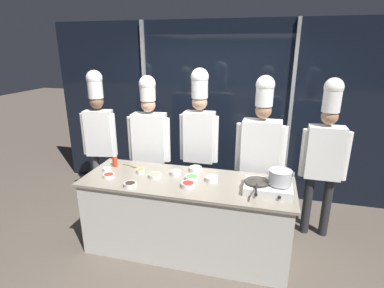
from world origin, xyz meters
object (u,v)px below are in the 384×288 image
(prep_bowl_bean_sprouts, at_px, (196,169))
(serving_spoon_slotted, at_px, (132,166))
(prep_bowl_soy_glaze, at_px, (130,184))
(prep_bowl_mushrooms, at_px, (155,175))
(portable_stove, at_px, (268,187))
(prep_bowl_rice, at_px, (212,178))
(chef_line, at_px, (199,132))
(prep_bowl_scallions, at_px, (192,178))
(chef_head, at_px, (99,128))
(prep_bowl_chili_flakes, at_px, (109,175))
(frying_pan, at_px, (257,180))
(prep_bowl_noodles, at_px, (107,169))
(stock_pot, at_px, (280,177))
(chef_sous, at_px, (150,137))
(prep_bowl_bell_pepper, at_px, (188,184))
(prep_bowl_carrots, at_px, (141,171))
(prep_bowl_shrimp, at_px, (176,172))
(chef_apprentice, at_px, (325,149))
(squeeze_bottle_chili, at_px, (115,160))
(chef_pastry, at_px, (261,146))

(prep_bowl_bean_sprouts, relative_size, serving_spoon_slotted, 0.69)
(prep_bowl_soy_glaze, height_order, prep_bowl_mushrooms, prep_bowl_mushrooms)
(portable_stove, bearing_deg, prep_bowl_rice, 170.85)
(chef_line, bearing_deg, prep_bowl_scallions, 97.27)
(serving_spoon_slotted, height_order, chef_head, chef_head)
(prep_bowl_chili_flakes, xyz_separation_m, prep_bowl_mushrooms, (0.52, 0.12, 0.00))
(frying_pan, distance_m, chef_line, 1.18)
(prep_bowl_noodles, height_order, prep_bowl_scallions, prep_bowl_scallions)
(stock_pot, relative_size, chef_sous, 0.13)
(prep_bowl_scallions, bearing_deg, prep_bowl_bell_pepper, -87.66)
(chef_head, bearing_deg, stock_pot, 152.48)
(prep_bowl_bean_sprouts, height_order, chef_head, chef_head)
(portable_stove, height_order, prep_bowl_carrots, portable_stove)
(prep_bowl_shrimp, distance_m, chef_apprentice, 1.79)
(frying_pan, xyz_separation_m, squeeze_bottle_chili, (-1.74, 0.23, -0.03))
(prep_bowl_rice, bearing_deg, prep_bowl_soy_glaze, -157.36)
(prep_bowl_shrimp, height_order, prep_bowl_rice, prep_bowl_rice)
(prep_bowl_soy_glaze, xyz_separation_m, chef_pastry, (1.31, 0.95, 0.23))
(prep_bowl_bean_sprouts, bearing_deg, chef_pastry, 27.10)
(prep_bowl_soy_glaze, relative_size, prep_bowl_bean_sprouts, 0.90)
(frying_pan, xyz_separation_m, chef_sous, (-1.49, 0.75, 0.13))
(squeeze_bottle_chili, relative_size, prep_bowl_shrimp, 1.36)
(serving_spoon_slotted, xyz_separation_m, chef_line, (0.73, 0.56, 0.33))
(stock_pot, relative_size, prep_bowl_soy_glaze, 1.91)
(prep_bowl_soy_glaze, xyz_separation_m, prep_bowl_bean_sprouts, (0.58, 0.57, 0.01))
(frying_pan, distance_m, chef_sous, 1.67)
(prep_bowl_mushrooms, distance_m, chef_sous, 0.83)
(chef_head, relative_size, chef_sous, 1.03)
(prep_bowl_bean_sprouts, bearing_deg, prep_bowl_noodles, -165.96)
(prep_bowl_carrots, distance_m, chef_head, 1.16)
(stock_pot, relative_size, squeeze_bottle_chili, 1.49)
(portable_stove, height_order, prep_bowl_chili_flakes, portable_stove)
(serving_spoon_slotted, xyz_separation_m, chef_sous, (0.05, 0.48, 0.24))
(chef_head, bearing_deg, prep_bowl_chili_flakes, 114.90)
(prep_bowl_chili_flakes, relative_size, prep_bowl_bean_sprouts, 0.87)
(portable_stove, xyz_separation_m, prep_bowl_soy_glaze, (-1.43, -0.24, -0.02))
(portable_stove, relative_size, prep_bowl_soy_glaze, 3.52)
(squeeze_bottle_chili, xyz_separation_m, chef_head, (-0.52, 0.54, 0.23))
(prep_bowl_bean_sprouts, distance_m, prep_bowl_mushrooms, 0.50)
(chef_sous, bearing_deg, serving_spoon_slotted, 79.34)
(portable_stove, xyz_separation_m, prep_bowl_carrots, (-1.46, 0.11, -0.01))
(prep_bowl_scallions, xyz_separation_m, chef_apprentice, (1.46, 0.68, 0.23))
(prep_bowl_scallions, bearing_deg, squeeze_bottle_chili, 171.84)
(frying_pan, relative_size, prep_bowl_shrimp, 3.58)
(chef_pastry, bearing_deg, prep_bowl_rice, 52.24)
(prep_bowl_chili_flakes, height_order, prep_bowl_mushrooms, prep_bowl_mushrooms)
(portable_stove, xyz_separation_m, squeeze_bottle_chili, (-1.85, 0.22, 0.04))
(prep_bowl_shrimp, bearing_deg, prep_bowl_bean_sprouts, 39.86)
(prep_bowl_soy_glaze, xyz_separation_m, prep_bowl_mushrooms, (0.18, 0.28, 0.00))
(squeeze_bottle_chili, xyz_separation_m, serving_spoon_slotted, (0.21, 0.04, -0.08))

